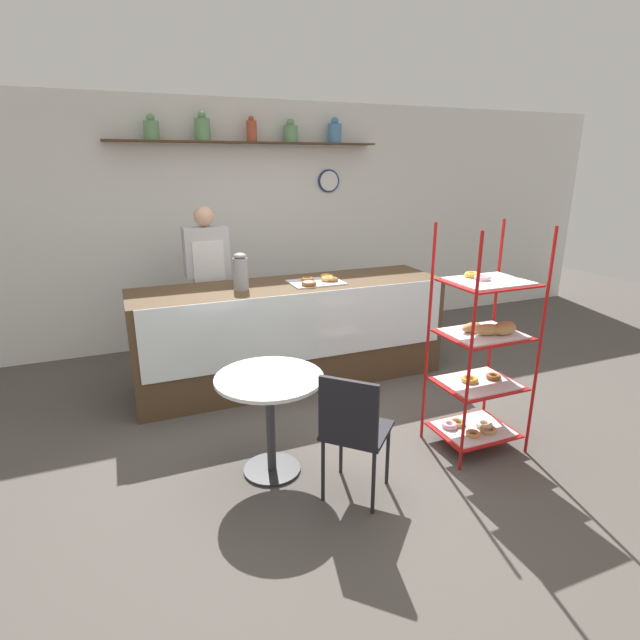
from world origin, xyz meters
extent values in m
plane|color=#4C4742|center=(0.00, 0.00, 0.00)|extent=(14.00, 14.00, 0.00)
cube|color=white|center=(0.00, 2.56, 1.35)|extent=(10.00, 0.06, 2.70)
cube|color=#4C331E|center=(0.00, 2.41, 2.24)|extent=(2.96, 0.24, 0.02)
cylinder|color=#669966|center=(-0.99, 2.41, 2.34)|extent=(0.15, 0.15, 0.18)
sphere|color=#669966|center=(-0.99, 2.41, 2.46)|extent=(0.08, 0.08, 0.08)
cylinder|color=#669966|center=(-0.49, 2.41, 2.36)|extent=(0.16, 0.16, 0.22)
sphere|color=#669966|center=(-0.49, 2.41, 2.49)|extent=(0.09, 0.09, 0.09)
cylinder|color=#B24C33|center=(0.04, 2.41, 2.35)|extent=(0.11, 0.11, 0.21)
sphere|color=#B24C33|center=(0.04, 2.41, 2.48)|extent=(0.06, 0.06, 0.06)
cylinder|color=#669966|center=(0.48, 2.41, 2.34)|extent=(0.16, 0.16, 0.18)
sphere|color=#669966|center=(0.48, 2.41, 2.45)|extent=(0.09, 0.09, 0.09)
cylinder|color=#4C7FB2|center=(1.01, 2.41, 2.35)|extent=(0.16, 0.16, 0.21)
sphere|color=#4C7FB2|center=(1.01, 2.41, 2.48)|extent=(0.09, 0.09, 0.09)
cylinder|color=navy|center=(0.98, 2.51, 1.82)|extent=(0.26, 0.03, 0.26)
cylinder|color=white|center=(0.98, 2.49, 1.82)|extent=(0.23, 0.00, 0.23)
cube|color=#4C3823|center=(0.00, 1.10, 0.48)|extent=(2.90, 0.75, 0.96)
cube|color=silver|center=(0.00, 0.72, 0.65)|extent=(2.79, 0.01, 0.61)
cylinder|color=#B71414|center=(0.57, -0.78, 0.82)|extent=(0.02, 0.02, 1.65)
cylinder|color=#B71414|center=(1.15, -0.78, 0.82)|extent=(0.02, 0.02, 1.65)
cylinder|color=#B71414|center=(0.57, -0.30, 0.82)|extent=(0.02, 0.02, 1.65)
cylinder|color=#B71414|center=(1.15, -0.30, 0.82)|extent=(0.02, 0.02, 1.65)
cube|color=#B71414|center=(0.86, -0.54, 0.12)|extent=(0.56, 0.45, 0.01)
cube|color=silver|center=(0.86, -0.54, 0.13)|extent=(0.50, 0.40, 0.01)
torus|color=tan|center=(0.78, -0.45, 0.15)|extent=(0.12, 0.12, 0.03)
torus|color=silver|center=(0.94, -0.56, 0.16)|extent=(0.12, 0.12, 0.04)
torus|color=tan|center=(0.78, -0.63, 0.15)|extent=(0.11, 0.11, 0.03)
torus|color=#EAB2C1|center=(0.70, -0.47, 0.16)|extent=(0.12, 0.12, 0.04)
torus|color=tan|center=(0.93, -0.62, 0.15)|extent=(0.13, 0.13, 0.03)
cube|color=#B71414|center=(0.86, -0.54, 0.50)|extent=(0.56, 0.45, 0.01)
cube|color=silver|center=(0.86, -0.54, 0.51)|extent=(0.50, 0.40, 0.01)
torus|color=gold|center=(0.80, -0.51, 0.53)|extent=(0.12, 0.12, 0.03)
torus|color=brown|center=(1.00, -0.54, 0.53)|extent=(0.11, 0.11, 0.03)
cube|color=#B71414|center=(0.86, -0.54, 0.87)|extent=(0.56, 0.45, 0.01)
cube|color=silver|center=(0.86, -0.54, 0.88)|extent=(0.50, 0.40, 0.01)
ellipsoid|color=tan|center=(0.85, -0.59, 0.93)|extent=(0.21, 0.13, 0.08)
ellipsoid|color=tan|center=(0.80, -0.49, 0.92)|extent=(0.20, 0.12, 0.06)
ellipsoid|color=tan|center=(0.96, -0.63, 0.93)|extent=(0.19, 0.08, 0.08)
ellipsoid|color=#B27F47|center=(0.98, -0.61, 0.93)|extent=(0.19, 0.08, 0.09)
cube|color=#B71414|center=(0.86, -0.54, 1.25)|extent=(0.56, 0.45, 0.01)
cube|color=silver|center=(0.86, -0.54, 1.26)|extent=(0.50, 0.40, 0.01)
torus|color=gold|center=(0.82, -0.42, 1.28)|extent=(0.11, 0.11, 0.03)
torus|color=#EAB2C1|center=(0.82, -0.52, 1.28)|extent=(0.11, 0.11, 0.03)
cube|color=#282833|center=(-0.65, 1.72, 0.48)|extent=(0.25, 0.19, 0.96)
cube|color=#B2B2B7|center=(-0.65, 1.72, 1.20)|extent=(0.42, 0.22, 0.48)
cube|color=silver|center=(-0.65, 1.60, 1.12)|extent=(0.30, 0.01, 0.40)
sphere|color=tan|center=(-0.65, 1.72, 1.54)|extent=(0.19, 0.19, 0.19)
cylinder|color=#262628|center=(-0.64, -0.29, 0.01)|extent=(0.39, 0.39, 0.02)
cylinder|color=#333338|center=(-0.64, -0.29, 0.35)|extent=(0.06, 0.06, 0.66)
cylinder|color=white|center=(-0.64, -0.29, 0.69)|extent=(0.71, 0.71, 0.02)
cylinder|color=black|center=(0.02, -0.72, 0.22)|extent=(0.02, 0.02, 0.43)
cylinder|color=black|center=(-0.21, -0.49, 0.22)|extent=(0.02, 0.02, 0.43)
cylinder|color=black|center=(-0.20, -0.94, 0.22)|extent=(0.02, 0.02, 0.43)
cylinder|color=black|center=(-0.43, -0.72, 0.22)|extent=(0.02, 0.02, 0.43)
cube|color=black|center=(-0.21, -0.72, 0.44)|extent=(0.54, 0.54, 0.03)
cube|color=black|center=(-0.33, -0.84, 0.66)|extent=(0.28, 0.28, 0.40)
cylinder|color=gray|center=(-0.48, 1.05, 1.10)|extent=(0.13, 0.13, 0.28)
ellipsoid|color=gray|center=(-0.48, 1.05, 1.26)|extent=(0.11, 0.11, 0.05)
cube|color=silver|center=(0.23, 1.04, 0.97)|extent=(0.49, 0.36, 0.01)
torus|color=brown|center=(0.11, 0.93, 0.99)|extent=(0.14, 0.14, 0.04)
torus|color=tan|center=(0.34, 1.03, 0.99)|extent=(0.12, 0.12, 0.04)
torus|color=gold|center=(0.39, 1.16, 0.99)|extent=(0.12, 0.12, 0.03)
torus|color=brown|center=(0.37, 1.01, 0.99)|extent=(0.13, 0.13, 0.03)
torus|color=brown|center=(0.17, 1.10, 0.99)|extent=(0.12, 0.12, 0.03)
torus|color=#EAB2C1|center=(0.11, 0.93, 0.99)|extent=(0.11, 0.11, 0.04)
camera|label=1|loc=(-1.46, -3.16, 2.02)|focal=28.00mm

